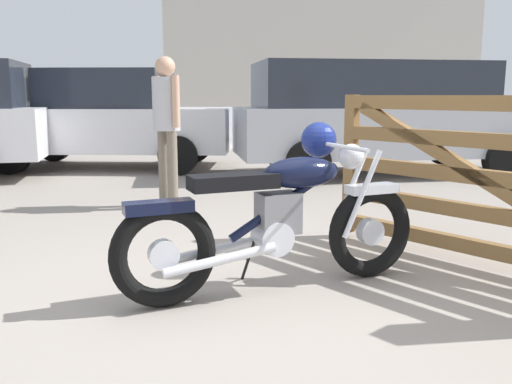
# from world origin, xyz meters

# --- Properties ---
(ground_plane) EXTENTS (80.00, 80.00, 0.00)m
(ground_plane) POSITION_xyz_m (0.00, 0.00, 0.00)
(ground_plane) COLOR gray
(vintage_motorcycle) EXTENTS (2.00, 0.95, 1.07)m
(vintage_motorcycle) POSITION_xyz_m (0.25, 0.25, 0.49)
(vintage_motorcycle) COLOR black
(vintage_motorcycle) RESTS_ON ground_plane
(bystander) EXTENTS (0.32, 0.38, 1.66)m
(bystander) POSITION_xyz_m (-0.74, 2.92, 1.02)
(bystander) COLOR #706656
(bystander) RESTS_ON ground_plane
(red_hatchback_near) EXTENTS (4.85, 2.31, 1.74)m
(red_hatchback_near) POSITION_xyz_m (2.35, 5.29, 0.94)
(red_hatchback_near) COLOR black
(red_hatchback_near) RESTS_ON ground_plane
(pale_sedan_back) EXTENTS (4.91, 2.48, 1.74)m
(pale_sedan_back) POSITION_xyz_m (-4.91, 13.58, 0.94)
(pale_sedan_back) COLOR black
(pale_sedan_back) RESTS_ON ground_plane
(white_estate_far) EXTENTS (4.35, 2.24, 1.67)m
(white_estate_far) POSITION_xyz_m (-2.09, 6.38, 0.84)
(white_estate_far) COLOR black
(white_estate_far) RESTS_ON ground_plane
(silver_sedan_mid) EXTENTS (4.29, 2.10, 1.67)m
(silver_sedan_mid) POSITION_xyz_m (3.17, 12.11, 0.84)
(silver_sedan_mid) COLOR black
(silver_sedan_mid) RESTS_ON ground_plane
(industrial_building) EXTENTS (20.24, 11.76, 21.53)m
(industrial_building) POSITION_xyz_m (5.72, 33.84, 5.21)
(industrial_building) COLOR beige
(industrial_building) RESTS_ON ground_plane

